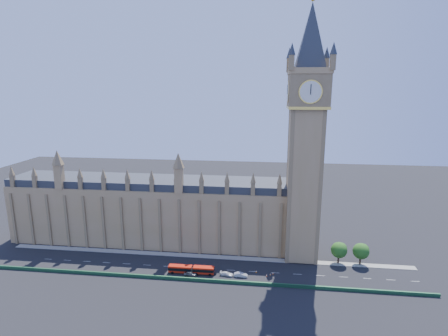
# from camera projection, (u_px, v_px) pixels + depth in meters

# --- Properties ---
(ground) EXTENTS (400.00, 400.00, 0.00)m
(ground) POSITION_uv_depth(u_px,v_px,m) (199.00, 268.00, 129.44)
(ground) COLOR black
(ground) RESTS_ON ground
(palace_westminster) EXTENTS (120.00, 20.00, 28.00)m
(palace_westminster) POSITION_uv_depth(u_px,v_px,m) (151.00, 210.00, 150.64)
(palace_westminster) COLOR #A4844F
(palace_westminster) RESTS_ON ground
(elizabeth_tower) EXTENTS (20.59, 20.59, 105.00)m
(elizabeth_tower) POSITION_uv_depth(u_px,v_px,m) (307.00, 118.00, 126.61)
(elizabeth_tower) COLOR #A4844F
(elizabeth_tower) RESTS_ON ground
(bridge_parapet) EXTENTS (160.00, 0.60, 1.20)m
(bridge_parapet) POSITION_uv_depth(u_px,v_px,m) (194.00, 280.00, 120.59)
(bridge_parapet) COLOR #1E4C2D
(bridge_parapet) RESTS_ON ground
(kerb_north) EXTENTS (160.00, 3.00, 0.16)m
(kerb_north) POSITION_uv_depth(u_px,v_px,m) (203.00, 256.00, 138.62)
(kerb_north) COLOR gray
(kerb_north) RESTS_ON ground
(tree_east_near) EXTENTS (6.00, 6.00, 8.50)m
(tree_east_near) POSITION_uv_depth(u_px,v_px,m) (340.00, 250.00, 131.87)
(tree_east_near) COLOR #382619
(tree_east_near) RESTS_ON ground
(tree_east_far) EXTENTS (6.00, 6.00, 8.50)m
(tree_east_far) POSITION_uv_depth(u_px,v_px,m) (362.00, 251.00, 130.93)
(tree_east_far) COLOR #382619
(tree_east_far) RESTS_ON ground
(red_bus) EXTENTS (16.54, 2.79, 2.81)m
(red_bus) POSITION_uv_depth(u_px,v_px,m) (191.00, 270.00, 125.51)
(red_bus) COLOR red
(red_bus) RESTS_ON ground
(car_grey) EXTENTS (4.62, 2.05, 1.55)m
(car_grey) POSITION_uv_depth(u_px,v_px,m) (190.00, 274.00, 123.96)
(car_grey) COLOR #44484D
(car_grey) RESTS_ON ground
(car_silver) EXTENTS (4.87, 1.96, 1.57)m
(car_silver) POSITION_uv_depth(u_px,v_px,m) (241.00, 275.00, 123.34)
(car_silver) COLOR #B4B6BC
(car_silver) RESTS_ON ground
(car_white) EXTENTS (4.95, 2.52, 1.38)m
(car_white) POSITION_uv_depth(u_px,v_px,m) (227.00, 274.00, 124.07)
(car_white) COLOR silver
(car_white) RESTS_ON ground
(cone_a) EXTENTS (0.46, 0.46, 0.67)m
(cone_a) POSITION_uv_depth(u_px,v_px,m) (273.00, 274.00, 125.04)
(cone_a) COLOR black
(cone_a) RESTS_ON ground
(cone_b) EXTENTS (0.45, 0.45, 0.66)m
(cone_b) POSITION_uv_depth(u_px,v_px,m) (270.00, 274.00, 124.45)
(cone_b) COLOR black
(cone_b) RESTS_ON ground
(cone_c) EXTENTS (0.64, 0.64, 0.79)m
(cone_c) POSITION_uv_depth(u_px,v_px,m) (256.00, 272.00, 126.29)
(cone_c) COLOR black
(cone_c) RESTS_ON ground
(cone_d) EXTENTS (0.48, 0.48, 0.68)m
(cone_d) POSITION_uv_depth(u_px,v_px,m) (267.00, 276.00, 123.70)
(cone_d) COLOR black
(cone_d) RESTS_ON ground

